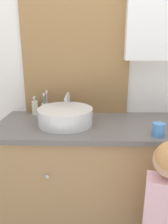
{
  "coord_description": "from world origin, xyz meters",
  "views": [
    {
      "loc": [
        -0.06,
        -1.11,
        1.39
      ],
      "look_at": [
        -0.1,
        0.27,
        0.97
      ],
      "focal_mm": 35.0,
      "sensor_mm": 36.0,
      "label": 1
    }
  ],
  "objects": [
    {
      "name": "vanity_counter",
      "position": [
        0.0,
        0.32,
        0.44
      ],
      "size": [
        1.41,
        0.57,
        0.87
      ],
      "color": "#A37A4C",
      "rests_on": "ground_plane"
    },
    {
      "name": "wall_back",
      "position": [
        0.01,
        0.62,
        1.28
      ],
      "size": [
        3.2,
        0.18,
        2.5
      ],
      "color": "silver",
      "rests_on": "ground_plane"
    },
    {
      "name": "drinking_cup",
      "position": [
        0.35,
        0.12,
        0.91
      ],
      "size": [
        0.07,
        0.07,
        0.08
      ],
      "primitive_type": "cylinder",
      "color": "#4789D1",
      "rests_on": "vanity_counter"
    },
    {
      "name": "child_figure",
      "position": [
        0.34,
        -0.13,
        0.57
      ],
      "size": [
        0.3,
        0.43,
        0.95
      ],
      "color": "slate",
      "rests_on": "ground_plane"
    },
    {
      "name": "toothbrush_holder",
      "position": [
        -0.41,
        0.53,
        0.92
      ],
      "size": [
        0.06,
        0.06,
        0.19
      ],
      "color": "silver",
      "rests_on": "vanity_counter"
    },
    {
      "name": "sink_basin",
      "position": [
        -0.23,
        0.31,
        0.93
      ],
      "size": [
        0.37,
        0.42,
        0.18
      ],
      "color": "silver",
      "rests_on": "vanity_counter"
    },
    {
      "name": "soap_dispenser",
      "position": [
        -0.49,
        0.53,
        0.93
      ],
      "size": [
        0.05,
        0.05,
        0.14
      ],
      "color": "beige",
      "rests_on": "vanity_counter"
    }
  ]
}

